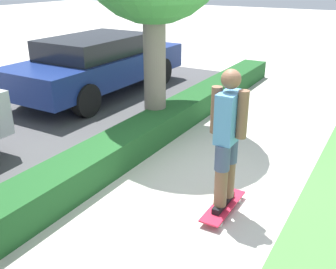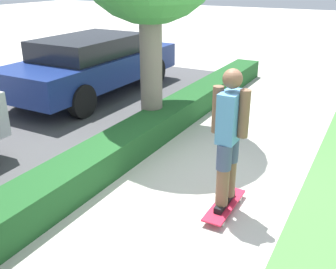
{
  "view_description": "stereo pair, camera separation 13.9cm",
  "coord_description": "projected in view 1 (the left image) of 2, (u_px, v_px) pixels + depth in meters",
  "views": [
    {
      "loc": [
        -4.16,
        -1.73,
        2.65
      ],
      "look_at": [
        -0.14,
        0.6,
        0.75
      ],
      "focal_mm": 42.0,
      "sensor_mm": 36.0,
      "label": 1
    },
    {
      "loc": [
        -4.22,
        -1.61,
        2.65
      ],
      "look_at": [
        -0.14,
        0.6,
        0.75
      ],
      "focal_mm": 42.0,
      "sensor_mm": 36.0,
      "label": 2
    }
  ],
  "objects": [
    {
      "name": "skateboard",
      "position": [
        223.0,
        206.0,
        4.69
      ],
      "size": [
        0.87,
        0.24,
        0.09
      ],
      "color": "red",
      "rests_on": "ground_plane"
    },
    {
      "name": "parked_car_middle",
      "position": [
        99.0,
        63.0,
        9.09
      ],
      "size": [
        4.67,
        1.83,
        1.35
      ],
      "rotation": [
        0.0,
        0.0,
        -0.01
      ],
      "color": "navy",
      "rests_on": "ground_plane"
    },
    {
      "name": "ground_plane",
      "position": [
        213.0,
        192.0,
        5.14
      ],
      "size": [
        60.0,
        60.0,
        0.0
      ],
      "primitive_type": "plane",
      "color": "#BCB7AD"
    },
    {
      "name": "hedge_row",
      "position": [
        114.0,
        152.0,
        5.8
      ],
      "size": [
        12.78,
        0.6,
        0.43
      ],
      "color": "#1E5123",
      "rests_on": "ground_plane"
    },
    {
      "name": "street_asphalt",
      "position": [
        0.0,
        132.0,
        7.09
      ],
      "size": [
        12.78,
        5.0,
        0.01
      ],
      "color": "#474749",
      "rests_on": "ground_plane"
    },
    {
      "name": "skater_person",
      "position": [
        227.0,
        137.0,
        4.35
      ],
      "size": [
        0.49,
        0.42,
        1.64
      ],
      "color": "black",
      "rests_on": "skateboard"
    }
  ]
}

